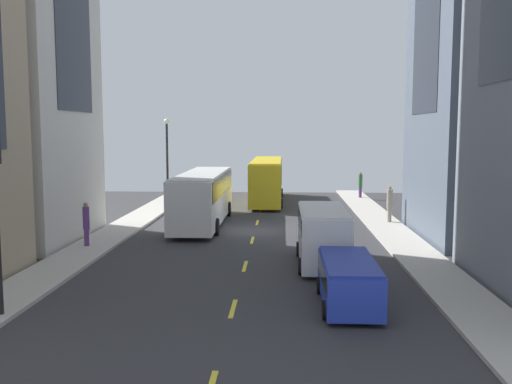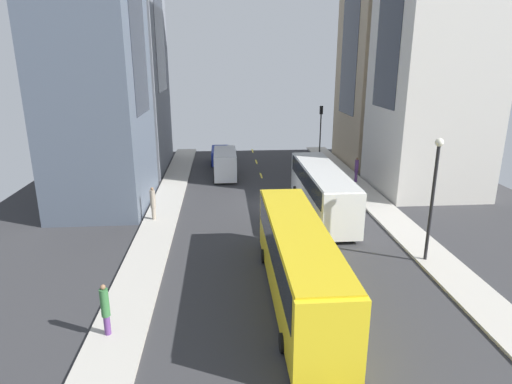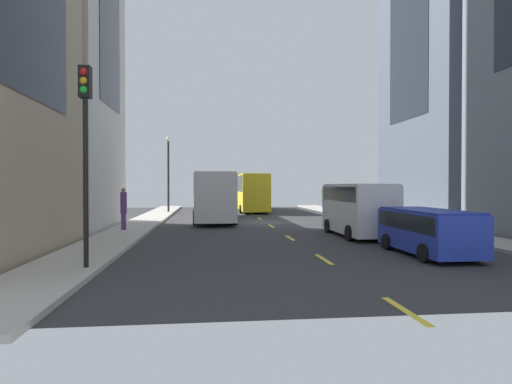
{
  "view_description": "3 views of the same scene",
  "coord_description": "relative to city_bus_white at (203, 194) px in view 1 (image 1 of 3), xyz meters",
  "views": [
    {
      "loc": [
        1.67,
        -33.54,
        6.03
      ],
      "look_at": [
        0.03,
        0.62,
        2.28
      ],
      "focal_mm": 39.55,
      "sensor_mm": 36.0,
      "label": 1
    },
    {
      "loc": [
        3.68,
        31.82,
        10.81
      ],
      "look_at": [
        1.31,
        1.38,
        1.51
      ],
      "focal_mm": 30.62,
      "sensor_mm": 36.0,
      "label": 2
    },
    {
      "loc": [
        -3.88,
        -29.06,
        2.47
      ],
      "look_at": [
        -0.71,
        -0.77,
        2.08
      ],
      "focal_mm": 30.11,
      "sensor_mm": 36.0,
      "label": 3
    }
  ],
  "objects": [
    {
      "name": "lane_stripe_4",
      "position": [
        3.42,
        0.95,
        -2.0
      ],
      "size": [
        0.16,
        2.0,
        0.01
      ],
      "primitive_type": "cube",
      "color": "yellow",
      "rests_on": "ground"
    },
    {
      "name": "lane_stripe_2",
      "position": [
        3.42,
        -11.05,
        -2.0
      ],
      "size": [
        0.16,
        2.0,
        0.01
      ],
      "primitive_type": "cube",
      "color": "yellow",
      "rests_on": "ground"
    },
    {
      "name": "streetlamp_near",
      "position": [
        -4.03,
        8.4,
        2.32
      ],
      "size": [
        0.44,
        0.44,
        6.8
      ],
      "color": "black",
      "rests_on": "ground"
    },
    {
      "name": "car_blue_0",
      "position": [
        7.37,
        -16.55,
        -1.04
      ],
      "size": [
        1.99,
        4.64,
        1.64
      ],
      "color": "#2338AD",
      "rests_on": "ground"
    },
    {
      "name": "pedestrian_crossing_mid",
      "position": [
        11.98,
        0.77,
        -0.64
      ],
      "size": [
        0.37,
        0.37,
        2.3
      ],
      "rotation": [
        0.0,
        0.0,
        4.92
      ],
      "color": "gray",
      "rests_on": "ground"
    },
    {
      "name": "delivery_van_white",
      "position": [
        6.89,
        -10.69,
        -0.49
      ],
      "size": [
        2.25,
        5.61,
        2.58
      ],
      "color": "white",
      "rests_on": "ground"
    },
    {
      "name": "pedestrian_waiting_curb",
      "position": [
        -4.93,
        -7.66,
        -0.66
      ],
      "size": [
        0.34,
        0.34,
        2.24
      ],
      "rotation": [
        0.0,
        0.0,
        2.1
      ],
      "color": "#593372",
      "rests_on": "ground"
    },
    {
      "name": "lane_stripe_3",
      "position": [
        3.42,
        -5.05,
        -2.0
      ],
      "size": [
        0.16,
        2.0,
        0.01
      ],
      "primitive_type": "cube",
      "color": "yellow",
      "rests_on": "ground"
    },
    {
      "name": "sidewalk_east",
      "position": [
        11.54,
        -2.05,
        -1.93
      ],
      "size": [
        2.34,
        44.0,
        0.15
      ],
      "primitive_type": "cube",
      "color": "#B2ADA3",
      "rests_on": "ground"
    },
    {
      "name": "lane_stripe_7",
      "position": [
        3.42,
        18.95,
        -2.0
      ],
      "size": [
        0.16,
        2.0,
        0.01
      ],
      "primitive_type": "cube",
      "color": "yellow",
      "rests_on": "ground"
    },
    {
      "name": "city_bus_white",
      "position": [
        0.0,
        0.0,
        0.0
      ],
      "size": [
        2.8,
        11.93,
        3.35
      ],
      "color": "silver",
      "rests_on": "ground"
    },
    {
      "name": "lane_stripe_5",
      "position": [
        3.42,
        6.95,
        -2.0
      ],
      "size": [
        0.16,
        2.0,
        0.01
      ],
      "primitive_type": "cube",
      "color": "yellow",
      "rests_on": "ground"
    },
    {
      "name": "lane_stripe_1",
      "position": [
        3.42,
        -17.05,
        -2.0
      ],
      "size": [
        0.16,
        2.0,
        0.01
      ],
      "primitive_type": "cube",
      "color": "yellow",
      "rests_on": "ground"
    },
    {
      "name": "ground_plane",
      "position": [
        3.42,
        -2.05,
        -2.01
      ],
      "size": [
        42.58,
        42.58,
        0.0
      ],
      "primitive_type": "plane",
      "color": "#333335"
    },
    {
      "name": "lane_stripe_6",
      "position": [
        3.42,
        12.95,
        -2.0
      ],
      "size": [
        0.16,
        2.0,
        0.01
      ],
      "primitive_type": "cube",
      "color": "yellow",
      "rests_on": "ground"
    },
    {
      "name": "sidewalk_west",
      "position": [
        -4.7,
        -2.05,
        -1.93
      ],
      "size": [
        2.34,
        44.0,
        0.15
      ],
      "primitive_type": "cube",
      "color": "#B2ADA3",
      "rests_on": "ground"
    },
    {
      "name": "pedestrian_crossing_near",
      "position": [
        11.9,
        14.11,
        -0.68
      ],
      "size": [
        0.35,
        0.35,
        2.23
      ],
      "rotation": [
        0.0,
        0.0,
        1.5
      ],
      "color": "#593372",
      "rests_on": "ground"
    },
    {
      "name": "streetcar_yellow",
      "position": [
        3.74,
        11.68,
        0.12
      ],
      "size": [
        2.7,
        12.53,
        3.59
      ],
      "color": "yellow",
      "rests_on": "ground"
    }
  ]
}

